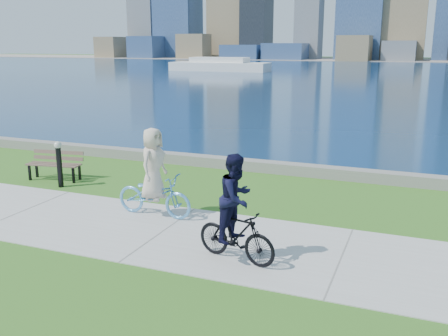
% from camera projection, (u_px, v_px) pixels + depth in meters
% --- Properties ---
extents(ground, '(320.00, 320.00, 0.00)m').
position_uv_depth(ground, '(162.00, 233.00, 11.31)').
color(ground, '#2C5F19').
rests_on(ground, ground).
extents(concrete_path, '(80.00, 3.50, 0.02)m').
position_uv_depth(concrete_path, '(162.00, 232.00, 11.31)').
color(concrete_path, '#A9A8A3').
rests_on(concrete_path, ground).
extents(seawall, '(90.00, 0.50, 0.35)m').
position_uv_depth(seawall, '(250.00, 165.00, 16.85)').
color(seawall, slate).
rests_on(seawall, ground).
extents(bay_water, '(320.00, 131.00, 0.01)m').
position_uv_depth(bay_water, '(389.00, 72.00, 76.17)').
color(bay_water, '#0C284D').
rests_on(bay_water, ground).
extents(far_shore, '(320.00, 30.00, 0.12)m').
position_uv_depth(far_shore, '(406.00, 60.00, 128.40)').
color(far_shore, gray).
rests_on(far_shore, ground).
extents(ferry_near, '(15.53, 4.44, 2.11)m').
position_uv_depth(ferry_near, '(220.00, 65.00, 77.35)').
color(ferry_near, white).
rests_on(ferry_near, ground).
extents(park_bench, '(1.79, 0.86, 0.89)m').
position_uv_depth(park_bench, '(56.00, 162.00, 15.64)').
color(park_bench, black).
rests_on(park_bench, ground).
extents(bollard_lamp, '(0.22, 0.22, 1.39)m').
position_uv_depth(bollard_lamp, '(59.00, 161.00, 14.73)').
color(bollard_lamp, black).
rests_on(bollard_lamp, ground).
extents(cyclist_woman, '(0.77, 2.05, 2.20)m').
position_uv_depth(cyclist_woman, '(154.00, 184.00, 12.19)').
color(cyclist_woman, '#5DA9E3').
rests_on(cyclist_woman, ground).
extents(cyclist_man, '(0.89, 1.81, 2.15)m').
position_uv_depth(cyclist_man, '(236.00, 217.00, 9.59)').
color(cyclist_man, black).
rests_on(cyclist_man, ground).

